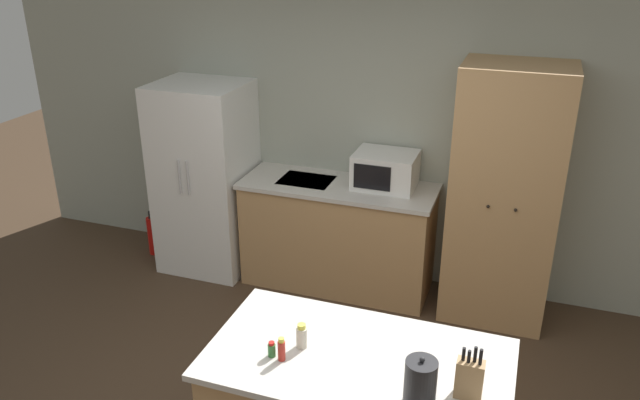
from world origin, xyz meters
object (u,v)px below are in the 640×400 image
knife_block (469,378)px  fire_extinguisher (153,235)px  microwave (385,170)px  spice_bottle_tall_dark (282,350)px  kettle (420,383)px  spice_bottle_short_red (302,336)px  pantry_cabinet (504,197)px  refrigerator (206,178)px  spice_bottle_amber_oil (272,349)px

knife_block → fire_extinguisher: bearing=145.7°
microwave → fire_extinguisher: bearing=-176.2°
spice_bottle_tall_dark → kettle: size_ratio=0.51×
kettle → fire_extinguisher: bearing=142.4°
kettle → spice_bottle_short_red: bearing=161.6°
pantry_cabinet → fire_extinguisher: 3.26m
kettle → pantry_cabinet: bearing=85.3°
refrigerator → microwave: (1.60, 0.12, 0.23)m
spice_bottle_amber_oil → knife_block: bearing=1.5°
knife_block → spice_bottle_short_red: bearing=173.7°
pantry_cabinet → knife_block: 2.22m
spice_bottle_short_red → fire_extinguisher: size_ratio=0.31×
refrigerator → kettle: size_ratio=6.72×
pantry_cabinet → spice_bottle_amber_oil: bearing=-112.9°
refrigerator → spice_bottle_short_red: size_ratio=12.54×
refrigerator → pantry_cabinet: 2.55m
refrigerator → spice_bottle_tall_dark: size_ratio=13.22×
spice_bottle_amber_oil → refrigerator: bearing=125.9°
microwave → spice_bottle_amber_oil: (0.00, -2.33, -0.12)m
spice_bottle_amber_oil → pantry_cabinet: bearing=67.1°
knife_block → fire_extinguisher: size_ratio=0.62×
spice_bottle_short_red → microwave: bearing=93.0°
knife_block → kettle: bearing=-148.9°
fire_extinguisher → pantry_cabinet: bearing=1.2°
pantry_cabinet → knife_block: size_ratio=7.47×
pantry_cabinet → microwave: pantry_cabinet is taller
refrigerator → knife_block: 3.37m
spice_bottle_short_red → kettle: 0.68m
kettle → fire_extinguisher: kettle is taller
spice_bottle_short_red → fire_extinguisher: bearing=138.3°
refrigerator → pantry_cabinet: pantry_cabinet is taller
knife_block → spice_bottle_amber_oil: size_ratio=3.29×
refrigerator → spice_bottle_tall_dark: (1.66, -2.22, 0.14)m
spice_bottle_amber_oil → spice_bottle_tall_dark: bearing=-11.5°
pantry_cabinet → microwave: size_ratio=4.06×
refrigerator → knife_block: (2.56, -2.18, 0.18)m
kettle → knife_block: bearing=31.1°
spice_bottle_amber_oil → kettle: kettle is taller
microwave → spice_bottle_amber_oil: size_ratio=6.05×
refrigerator → knife_block: refrigerator is taller
spice_bottle_short_red → kettle: size_ratio=0.54×
pantry_cabinet → fire_extinguisher: bearing=-178.8°
knife_block → fire_extinguisher: 3.92m
spice_bottle_tall_dark → fire_extinguisher: size_ratio=0.29×
refrigerator → fire_extinguisher: (-0.61, -0.03, -0.66)m
microwave → refrigerator: bearing=-175.7°
kettle → fire_extinguisher: 3.83m
spice_bottle_amber_oil → fire_extinguisher: bearing=135.3°
refrigerator → pantry_cabinet: size_ratio=0.84×
microwave → kettle: microwave is taller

